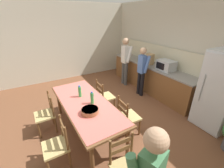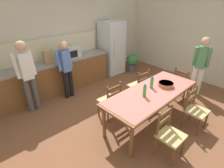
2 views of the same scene
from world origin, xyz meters
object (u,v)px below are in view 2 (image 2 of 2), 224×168
Objects in this scene: dining_table at (152,95)px; chair_side_near_right at (195,110)px; bottle_near_centre at (145,91)px; microwave at (71,53)px; paper_bag at (48,57)px; refrigerator at (112,48)px; person_at_sink at (27,74)px; person_at_counter at (66,67)px; bottle_off_centre at (152,83)px; serving_bowl at (166,84)px; potted_plant at (132,61)px; chair_side_far_left at (110,101)px; person_by_table at (200,64)px; chair_head_end at (182,84)px; chair_side_near_left at (169,134)px; chair_side_far_right at (139,86)px.

dining_table is 0.94m from chair_side_near_right.
microwave is at bearing 90.84° from bottle_near_centre.
refrigerator is at bearing -0.28° from paper_bag.
bottle_near_centre is 2.65m from person_at_sink.
bottle_near_centre is 2.25m from person_at_counter.
bottle_off_centre is at bearing -156.42° from person_at_counter.
refrigerator is at bearing -80.94° from person_at_sink.
bottle_off_centre is 1.05m from chair_side_near_right.
serving_bowl is 0.48× the size of potted_plant.
potted_plant is at bearing 57.09° from serving_bowl.
chair_side_far_left reaches higher than dining_table.
person_at_counter is (0.96, -0.02, -0.08)m from person_at_sink.
dining_table is 2.00m from person_by_table.
potted_plant is at bearing -8.37° from chair_head_end.
person_by_table is at bearing -129.17° from person_at_counter.
paper_bag reaches higher than bottle_near_centre.
bottle_near_centre reaches higher than dining_table.
chair_side_near_left is (-0.89, -0.70, -0.39)m from serving_bowl.
bottle_near_centre is (-1.54, -2.69, 0.00)m from refrigerator.
potted_plant is (2.44, 1.53, -0.06)m from chair_side_far_left.
chair_side_far_left is (0.47, -1.97, -0.65)m from paper_bag.
person_by_table is at bearing -42.77° from paper_bag.
chair_side_far_left is 0.53× the size of person_at_sink.
chair_side_near_right is (0.54, -0.72, -0.26)m from dining_table.
chair_side_near_right is 1.80m from chair_side_far_left.
chair_side_far_left is (-0.22, -1.98, -0.62)m from microwave.
refrigerator is 3.51m from chair_side_near_right.
paper_bag is 0.40× the size of chair_side_near_right.
chair_side_far_left is 1.98m from person_at_sink.
dining_table is 0.35m from bottle_near_centre.
chair_side_near_left is at bearing -156.91° from person_at_sink.
refrigerator is 2.81m from bottle_off_centre.
refrigerator reaches higher than chair_side_near_right.
chair_side_far_left is at bearing 109.19° from bottle_near_centre.
person_at_counter reaches higher than bottle_off_centre.
microwave is 0.55× the size of chair_side_far_right.
bottle_near_centre is (0.04, -2.71, -0.16)m from microwave.
chair_side_far_right is 1.00× the size of chair_side_far_left.
dining_table is at bearing -20.22° from person_by_table.
chair_side_near_left is (-0.97, -1.52, 0.00)m from chair_side_far_right.
chair_side_near_right is (1.55, -3.41, -0.65)m from paper_bag.
bottle_off_centre reaches higher than dining_table.
person_at_sink reaches higher than person_at_counter.
chair_head_end is 1.00× the size of chair_side_near_right.
dining_table is 2.54× the size of chair_side_near_left.
refrigerator is 5.65× the size of serving_bowl.
chair_side_near_right reaches higher than dining_table.
chair_side_far_left is (-1.08, 1.45, 0.00)m from chair_side_near_right.
serving_bowl is 0.35× the size of chair_side_far_right.
bottle_off_centre is 1.00m from chair_side_far_left.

